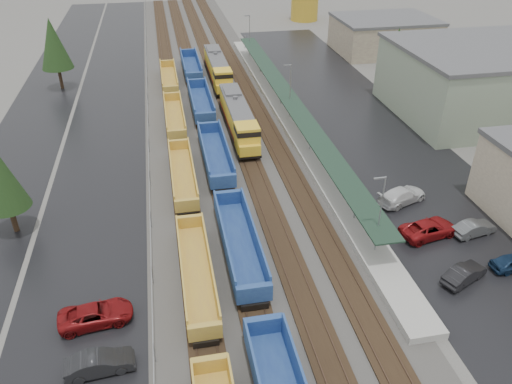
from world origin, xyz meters
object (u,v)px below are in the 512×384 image
(parked_car_west_c, at_px, (96,315))
(parked_car_east_c, at_px, (402,195))
(locomotive_lead, at_px, (238,118))
(parked_car_east_e, at_px, (474,228))
(parked_car_east_b, at_px, (429,229))
(storage_tank, at_px, (305,6))
(locomotive_trail, at_px, (218,69))
(well_string_yellow, at_px, (189,216))
(well_string_blue, at_px, (226,193))
(parked_car_west_b, at_px, (100,363))
(parked_car_east_a, at_px, (464,274))

(parked_car_west_c, height_order, parked_car_east_c, parked_car_east_c)
(locomotive_lead, distance_m, parked_car_east_e, 31.56)
(parked_car_east_b, distance_m, parked_car_east_c, 5.84)
(storage_tank, height_order, parked_car_east_c, storage_tank)
(locomotive_trail, xyz_separation_m, parked_car_east_c, (13.67, -40.54, -1.41))
(storage_tank, relative_size, parked_car_east_c, 1.17)
(well_string_yellow, height_order, parked_car_west_c, well_string_yellow)
(well_string_yellow, bearing_deg, well_string_blue, 40.02)
(parked_car_east_b, relative_size, parked_car_east_e, 1.31)
(parked_car_west_b, relative_size, parked_car_east_c, 0.82)
(parked_car_east_a, xyz_separation_m, parked_car_east_e, (4.38, 5.67, -0.02))
(well_string_yellow, distance_m, parked_car_west_c, 13.47)
(well_string_yellow, bearing_deg, parked_car_east_e, -13.98)
(locomotive_trail, bearing_deg, locomotive_lead, -90.00)
(storage_tank, relative_size, parked_car_east_b, 1.18)
(locomotive_trail, bearing_deg, parked_car_east_c, -71.36)
(well_string_blue, xyz_separation_m, parked_car_east_e, (21.77, -9.77, -0.53))
(well_string_yellow, height_order, parked_car_west_b, well_string_yellow)
(locomotive_trail, relative_size, well_string_yellow, 0.19)
(parked_car_east_a, distance_m, parked_car_east_e, 7.16)
(locomotive_lead, relative_size, well_string_blue, 0.18)
(parked_car_east_c, bearing_deg, well_string_yellow, 68.81)
(parked_car_east_e, bearing_deg, storage_tank, -16.62)
(parked_car_east_b, height_order, parked_car_east_e, parked_car_east_b)
(locomotive_trail, height_order, parked_car_east_c, locomotive_trail)
(parked_car_east_a, xyz_separation_m, parked_car_east_c, (0.28, 12.17, 0.09))
(parked_car_west_c, bearing_deg, well_string_yellow, -41.82)
(locomotive_trail, bearing_deg, well_string_yellow, -101.14)
(locomotive_trail, height_order, parked_car_east_b, locomotive_trail)
(parked_car_east_c, bearing_deg, locomotive_lead, 13.58)
(storage_tank, relative_size, parked_car_west_c, 1.21)
(well_string_blue, bearing_deg, parked_car_east_b, -27.41)
(well_string_blue, height_order, parked_car_west_b, well_string_blue)
(locomotive_lead, xyz_separation_m, parked_car_east_b, (13.57, -25.38, -1.45))
(well_string_blue, relative_size, parked_car_east_a, 23.04)
(parked_car_east_b, xyz_separation_m, parked_car_east_e, (4.20, -0.66, -0.07))
(well_string_blue, bearing_deg, parked_car_west_c, -129.06)
(parked_car_west_b, distance_m, parked_car_east_a, 28.72)
(locomotive_trail, relative_size, parked_car_east_c, 3.28)
(storage_tank, distance_m, parked_car_east_a, 94.85)
(locomotive_lead, height_order, parked_car_west_c, locomotive_lead)
(well_string_blue, bearing_deg, parked_car_west_b, -120.29)
(well_string_blue, xyz_separation_m, parked_car_west_c, (-11.69, -14.41, -0.48))
(parked_car_east_c, bearing_deg, parked_car_east_e, -169.18)
(locomotive_lead, height_order, well_string_blue, locomotive_lead)
(well_string_blue, height_order, parked_car_east_a, well_string_blue)
(locomotive_trail, height_order, parked_car_east_a, locomotive_trail)
(well_string_yellow, relative_size, parked_car_west_b, 21.03)
(locomotive_trail, relative_size, parked_car_east_e, 4.31)
(locomotive_lead, height_order, parked_car_east_c, locomotive_lead)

